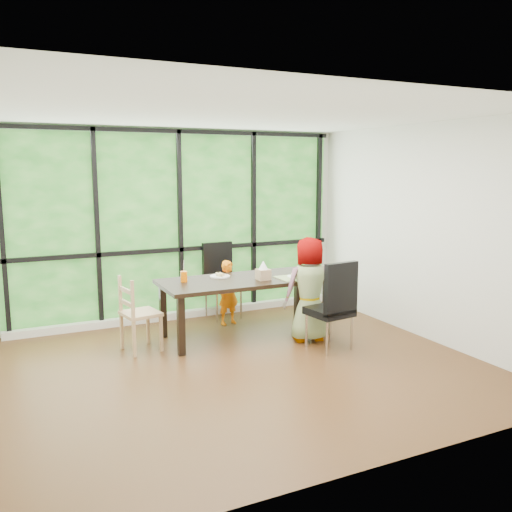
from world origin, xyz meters
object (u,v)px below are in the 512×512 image
at_px(plate_far, 220,276).
at_px(green_cup, 318,271).
at_px(chair_window_leather, 223,281).
at_px(child_toddler, 229,292).
at_px(tissue_box, 263,274).
at_px(white_mug, 309,268).
at_px(plate_near, 296,277).
at_px(chair_interior_leather, 329,305).
at_px(dining_table, 246,307).
at_px(child_older, 310,289).
at_px(orange_cup, 184,276).
at_px(chair_end_beech, 141,313).

relative_size(plate_far, green_cup, 1.92).
bearing_deg(chair_window_leather, green_cup, -56.50).
bearing_deg(child_toddler, plate_far, -139.53).
bearing_deg(tissue_box, white_mug, 14.30).
xyz_separation_m(child_toddler, plate_near, (0.63, -0.77, 0.31)).
height_order(chair_interior_leather, tissue_box, chair_interior_leather).
xyz_separation_m(chair_window_leather, child_toddler, (-0.05, -0.33, -0.09)).
distance_m(chair_window_leather, tissue_box, 1.11).
xyz_separation_m(chair_window_leather, white_mug, (0.92, -0.87, 0.26)).
distance_m(plate_far, green_cup, 1.29).
bearing_deg(dining_table, plate_far, 137.45).
bearing_deg(child_older, dining_table, -29.71).
relative_size(green_cup, tissue_box, 0.88).
height_order(plate_near, tissue_box, tissue_box).
height_order(plate_far, orange_cup, orange_cup).
bearing_deg(child_toddler, white_mug, -40.60).
xyz_separation_m(chair_end_beech, orange_cup, (0.59, 0.15, 0.37)).
bearing_deg(child_toddler, chair_window_leather, 68.79).
xyz_separation_m(dining_table, child_older, (0.64, -0.53, 0.28)).
bearing_deg(child_older, orange_cup, -15.83).
bearing_deg(dining_table, plate_near, -17.67).
relative_size(chair_interior_leather, plate_near, 4.69).
xyz_separation_m(orange_cup, white_mug, (1.75, -0.11, -0.02)).
bearing_deg(child_toddler, tissue_box, -88.83).
relative_size(child_older, white_mug, 13.46).
xyz_separation_m(dining_table, orange_cup, (-0.77, 0.15, 0.44)).
bearing_deg(plate_near, tissue_box, 175.58).
distance_m(white_mug, tissue_box, 0.83).
bearing_deg(tissue_box, child_toddler, 103.08).
bearing_deg(chair_interior_leather, white_mug, -114.84).
xyz_separation_m(orange_cup, green_cup, (1.70, -0.41, 0.00)).
relative_size(plate_near, green_cup, 1.68).
height_order(chair_interior_leather, child_toddler, chair_interior_leather).
distance_m(chair_window_leather, orange_cup, 1.15).
height_order(chair_end_beech, plate_near, chair_end_beech).
bearing_deg(green_cup, chair_window_leather, 126.75).
height_order(child_toddler, tissue_box, child_toddler).
distance_m(chair_window_leather, plate_near, 1.26).
distance_m(chair_window_leather, child_toddler, 0.35).
distance_m(chair_window_leather, chair_end_beech, 1.69).
distance_m(chair_interior_leather, child_older, 0.40).
bearing_deg(child_toddler, dining_table, -101.91).
bearing_deg(dining_table, tissue_box, -43.87).
relative_size(child_older, plate_near, 5.70).
relative_size(dining_table, chair_interior_leather, 2.02).
height_order(child_toddler, plate_near, child_toddler).
bearing_deg(green_cup, child_older, -136.22).
bearing_deg(green_cup, tissue_box, 172.54).
relative_size(chair_end_beech, child_older, 0.69).
bearing_deg(white_mug, chair_end_beech, -178.98).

